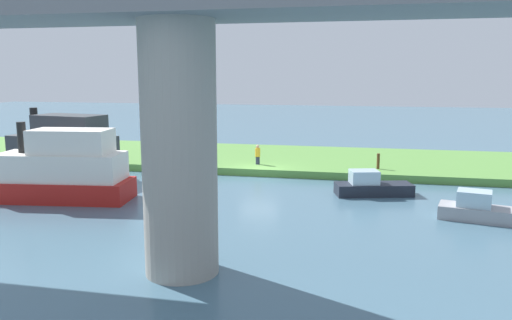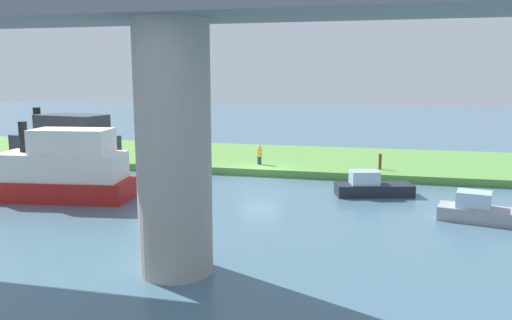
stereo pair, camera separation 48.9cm
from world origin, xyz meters
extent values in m
plane|color=#476B7F|center=(0.00, 0.00, 0.00)|extent=(160.00, 160.00, 0.00)
cube|color=#5B9342|center=(0.00, -6.00, 0.25)|extent=(80.00, 12.00, 0.50)
cylinder|color=#9E998E|center=(-0.90, 16.90, 4.28)|extent=(2.53, 2.53, 8.57)
cube|color=slate|center=(-0.90, 16.90, 8.82)|extent=(74.90, 4.00, 0.50)
cylinder|color=#2D334C|center=(0.51, -1.95, 0.78)|extent=(0.29, 0.29, 0.55)
cylinder|color=gold|center=(0.51, -1.95, 1.35)|extent=(0.51, 0.51, 0.60)
sphere|color=tan|center=(0.51, -1.95, 1.77)|extent=(0.24, 0.24, 0.24)
cylinder|color=brown|center=(-7.79, -1.97, 1.02)|extent=(0.20, 0.20, 1.04)
cube|color=white|center=(13.21, 2.82, 0.60)|extent=(9.34, 4.43, 1.20)
cube|color=#33383D|center=(12.72, 2.90, 1.99)|extent=(7.52, 3.84, 1.59)
cube|color=#33383D|center=(12.03, 3.02, 3.49)|extent=(4.80, 2.98, 1.40)
cylinder|color=black|center=(14.98, 2.52, 3.69)|extent=(0.50, 0.50, 1.79)
cube|color=#D84C2D|center=(15.57, 2.43, 1.64)|extent=(1.87, 2.03, 0.90)
cube|color=#99999E|center=(-12.60, 7.91, 0.33)|extent=(4.41, 2.38, 0.65)
cube|color=silver|center=(-12.05, 7.78, 1.02)|extent=(1.73, 1.50, 0.74)
cube|color=red|center=(9.62, 8.56, 0.56)|extent=(8.62, 3.81, 1.11)
cube|color=white|center=(9.16, 8.50, 1.85)|extent=(6.93, 3.32, 1.48)
cube|color=white|center=(8.52, 8.42, 3.24)|extent=(4.40, 2.62, 1.30)
cylinder|color=black|center=(11.27, 8.77, 3.43)|extent=(0.46, 0.46, 1.67)
cube|color=#D84C2D|center=(11.82, 8.84, 1.53)|extent=(1.68, 1.84, 0.83)
cube|color=#1E232D|center=(-7.48, 3.68, 0.33)|extent=(4.54, 2.60, 0.67)
cube|color=silver|center=(-6.92, 3.83, 1.05)|extent=(1.81, 1.58, 0.76)
camera|label=1|loc=(-7.05, 32.86, 6.81)|focal=35.85mm
camera|label=2|loc=(-7.52, 32.75, 6.81)|focal=35.85mm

